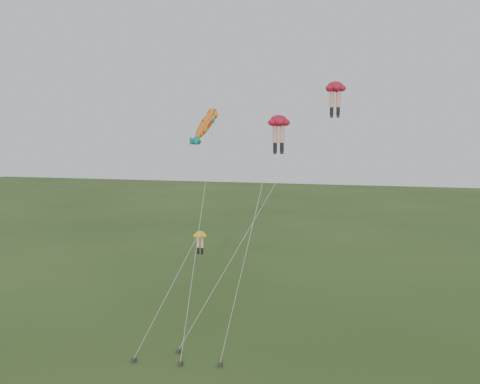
% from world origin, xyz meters
% --- Properties ---
extents(ground, '(300.00, 300.00, 0.00)m').
position_xyz_m(ground, '(0.00, 0.00, 0.00)').
color(ground, '#294217').
rests_on(ground, ground).
extents(legs_kite_red_high, '(9.69, 12.71, 19.18)m').
position_xyz_m(legs_kite_red_high, '(7.55, 12.08, 18.34)').
color(legs_kite_red_high, red).
rests_on(legs_kite_red_high, ground).
extents(legs_kite_red_mid, '(3.77, 4.71, 16.11)m').
position_xyz_m(legs_kite_red_mid, '(5.23, 3.09, 15.32)').
color(legs_kite_red_mid, red).
rests_on(legs_kite_red_mid, ground).
extents(legs_kite_yellow, '(2.58, 7.39, 7.70)m').
position_xyz_m(legs_kite_yellow, '(-1.27, 4.75, 7.04)').
color(legs_kite_yellow, yellow).
rests_on(legs_kite_yellow, ground).
extents(fish_kite, '(2.03, 8.95, 17.16)m').
position_xyz_m(fish_kite, '(-1.03, 5.95, 15.62)').
color(fish_kite, '#FFAB20').
rests_on(fish_kite, ground).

